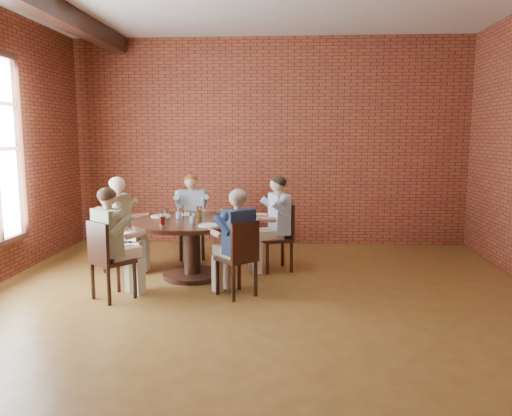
# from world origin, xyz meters

# --- Properties ---
(floor) EXTENTS (7.00, 7.00, 0.00)m
(floor) POSITION_xyz_m (0.00, 0.00, 0.00)
(floor) COLOR brown
(floor) RESTS_ON ground
(wall_back) EXTENTS (7.00, 0.00, 7.00)m
(wall_back) POSITION_xyz_m (0.00, 3.50, 1.70)
(wall_back) COLOR maroon
(wall_back) RESTS_ON ground
(wall_front) EXTENTS (7.00, 0.00, 7.00)m
(wall_front) POSITION_xyz_m (0.00, -3.50, 1.70)
(wall_front) COLOR maroon
(wall_front) RESTS_ON ground
(dining_table) EXTENTS (1.51, 1.51, 0.75)m
(dining_table) POSITION_xyz_m (-0.90, 1.34, 0.53)
(dining_table) COLOR black
(dining_table) RESTS_ON floor
(chair_a) EXTENTS (0.52, 0.52, 0.91)m
(chair_a) POSITION_xyz_m (0.23, 1.78, 0.50)
(chair_a) COLOR black
(chair_a) RESTS_ON floor
(diner_a) EXTENTS (0.75, 0.68, 1.28)m
(diner_a) POSITION_xyz_m (0.15, 1.76, 0.64)
(diner_a) COLOR #3A5D98
(diner_a) RESTS_ON floor
(chair_b) EXTENTS (0.45, 0.45, 0.89)m
(chair_b) POSITION_xyz_m (-1.12, 2.43, 0.49)
(chair_b) COLOR black
(chair_b) RESTS_ON floor
(diner_b) EXTENTS (0.58, 0.67, 1.24)m
(diner_b) POSITION_xyz_m (-1.10, 2.36, 0.62)
(diner_b) COLOR #899DAF
(diner_b) RESTS_ON floor
(chair_c) EXTENTS (0.48, 0.48, 0.90)m
(chair_c) POSITION_xyz_m (-1.97, 1.61, 0.49)
(chair_c) COLOR black
(chair_c) RESTS_ON floor
(diner_c) EXTENTS (0.70, 0.62, 1.27)m
(diner_c) POSITION_xyz_m (-1.90, 1.60, 0.63)
(diner_c) COLOR brown
(diner_c) RESTS_ON floor
(chair_d) EXTENTS (0.54, 0.54, 0.89)m
(chair_d) POSITION_xyz_m (-1.66, 0.39, 0.49)
(chair_d) COLOR black
(chair_d) RESTS_ON floor
(diner_d) EXTENTS (0.74, 0.76, 1.25)m
(diner_d) POSITION_xyz_m (-1.61, 0.44, 0.63)
(diner_d) COLOR #9E947C
(diner_d) RESTS_ON floor
(chair_e) EXTENTS (0.53, 0.53, 0.88)m
(chair_e) POSITION_xyz_m (-0.21, 0.59, 0.48)
(chair_e) COLOR black
(chair_e) RESTS_ON floor
(diner_e) EXTENTS (0.72, 0.73, 1.22)m
(diner_e) POSITION_xyz_m (-0.26, 0.64, 0.61)
(diner_e) COLOR #192646
(diner_e) RESTS_ON floor
(plate_a) EXTENTS (0.26, 0.26, 0.01)m
(plate_a) POSITION_xyz_m (-0.48, 1.57, 0.76)
(plate_a) COLOR white
(plate_a) RESTS_ON dining_table
(plate_b) EXTENTS (0.26, 0.26, 0.01)m
(plate_b) POSITION_xyz_m (-1.07, 1.79, 0.76)
(plate_b) COLOR white
(plate_b) RESTS_ON dining_table
(plate_c) EXTENTS (0.26, 0.26, 0.01)m
(plate_c) POSITION_xyz_m (-1.36, 1.58, 0.76)
(plate_c) COLOR white
(plate_c) RESTS_ON dining_table
(plate_d) EXTENTS (0.26, 0.26, 0.01)m
(plate_d) POSITION_xyz_m (-0.61, 0.94, 0.76)
(plate_d) COLOR white
(plate_d) RESTS_ON dining_table
(glass_a) EXTENTS (0.07, 0.07, 0.14)m
(glass_a) POSITION_xyz_m (-0.56, 1.49, 0.82)
(glass_a) COLOR white
(glass_a) RESTS_ON dining_table
(glass_b) EXTENTS (0.07, 0.07, 0.14)m
(glass_b) POSITION_xyz_m (-0.85, 1.61, 0.82)
(glass_b) COLOR white
(glass_b) RESTS_ON dining_table
(glass_c) EXTENTS (0.07, 0.07, 0.14)m
(glass_c) POSITION_xyz_m (-1.09, 1.61, 0.82)
(glass_c) COLOR white
(glass_c) RESTS_ON dining_table
(glass_d) EXTENTS (0.07, 0.07, 0.14)m
(glass_d) POSITION_xyz_m (-1.08, 1.44, 0.82)
(glass_d) COLOR white
(glass_d) RESTS_ON dining_table
(glass_e) EXTENTS (0.07, 0.07, 0.14)m
(glass_e) POSITION_xyz_m (-1.21, 1.32, 0.82)
(glass_e) COLOR white
(glass_e) RESTS_ON dining_table
(glass_f) EXTENTS (0.07, 0.07, 0.14)m
(glass_f) POSITION_xyz_m (-1.19, 1.02, 0.82)
(glass_f) COLOR white
(glass_f) RESTS_ON dining_table
(glass_g) EXTENTS (0.07, 0.07, 0.14)m
(glass_g) POSITION_xyz_m (-0.84, 1.10, 0.82)
(glass_g) COLOR white
(glass_g) RESTS_ON dining_table
(smartphone) EXTENTS (0.09, 0.15, 0.01)m
(smartphone) POSITION_xyz_m (-0.64, 0.89, 0.75)
(smartphone) COLOR black
(smartphone) RESTS_ON dining_table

